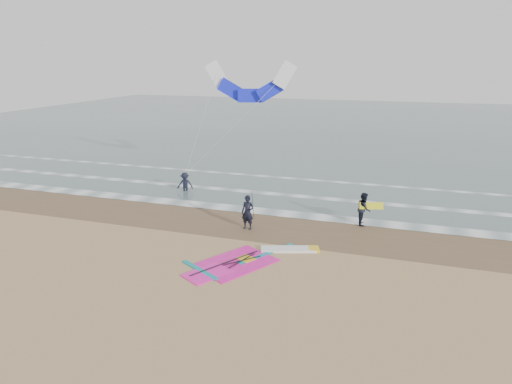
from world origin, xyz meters
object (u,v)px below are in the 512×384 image
(windsurf_rig, at_px, (251,259))
(person_standing, at_px, (248,212))
(person_wading, at_px, (185,180))
(person_walking, at_px, (364,209))
(surf_kite, at_px, (250,85))

(windsurf_rig, xyz_separation_m, person_standing, (-1.47, 3.76, 0.92))
(windsurf_rig, bearing_deg, person_wading, 130.58)
(person_standing, height_order, person_walking, person_standing)
(person_standing, distance_m, person_wading, 8.63)
(windsurf_rig, distance_m, person_walking, 7.88)
(windsurf_rig, relative_size, person_walking, 3.14)
(windsurf_rig, height_order, surf_kite, surf_kite)
(windsurf_rig, bearing_deg, person_standing, 111.30)
(windsurf_rig, distance_m, person_standing, 4.14)
(windsurf_rig, distance_m, surf_kite, 14.65)
(person_walking, relative_size, person_wading, 1.08)
(surf_kite, bearing_deg, person_wading, -145.17)
(person_walking, height_order, person_wading, person_walking)
(windsurf_rig, xyz_separation_m, person_wading, (-8.02, 9.37, 0.82))
(person_standing, relative_size, surf_kite, 0.25)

